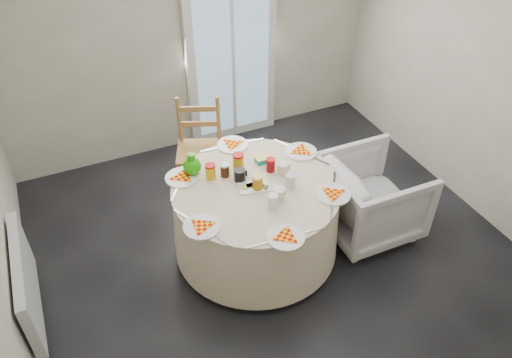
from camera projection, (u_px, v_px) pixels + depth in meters
name	position (u px, v px, depth m)	size (l,w,h in m)	color
floor	(277.00, 255.00, 4.34)	(4.00, 4.00, 0.00)	black
wall_back	(191.00, 29.00, 4.95)	(4.00, 0.02, 2.60)	#BCB5A3
wall_right	(495.00, 76.00, 4.17)	(0.02, 4.00, 2.60)	#BCB5A3
glass_door	(231.00, 48.00, 5.20)	(1.00, 0.08, 2.10)	silver
radiator	(26.00, 283.00, 3.62)	(0.07, 1.00, 0.55)	silver
table	(256.00, 219.00, 4.15)	(1.38, 1.38, 0.70)	#FBE3BD
wooden_chair	(200.00, 151.00, 4.75)	(0.43, 0.41, 0.97)	#A28142
armchair	(371.00, 195.00, 4.37)	(0.79, 0.74, 0.81)	silver
place_settings	(256.00, 182.00, 3.91)	(1.48, 1.48, 0.03)	white
jar_cluster	(239.00, 165.00, 4.00)	(0.55, 0.27, 0.16)	#903A16
butter_tub	(263.00, 156.00, 4.15)	(0.12, 0.09, 0.05)	#099182
green_pitcher	(192.00, 159.00, 3.97)	(0.15, 0.15, 0.19)	#23A208
cheese_platter	(254.00, 183.00, 3.90)	(0.24, 0.16, 0.03)	white
mugs_glasses	(267.00, 174.00, 3.92)	(0.69, 0.69, 0.13)	#ACA8A7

